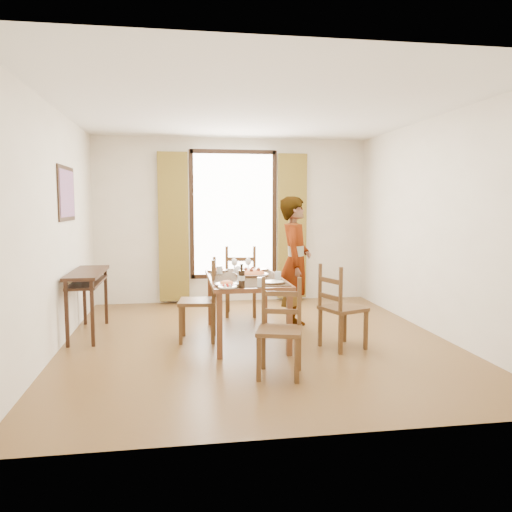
{
  "coord_description": "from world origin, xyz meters",
  "views": [
    {
      "loc": [
        -0.91,
        -5.75,
        1.63
      ],
      "look_at": [
        0.02,
        0.15,
        1.0
      ],
      "focal_mm": 35.0,
      "sensor_mm": 36.0,
      "label": 1
    }
  ],
  "objects": [
    {
      "name": "plate_sw",
      "position": [
        -0.4,
        -0.47,
        0.78
      ],
      "size": [
        0.27,
        0.27,
        0.05
      ],
      "primitive_type": null,
      "color": "silver",
      "rests_on": "dining_table"
    },
    {
      "name": "chair_west",
      "position": [
        -0.66,
        0.13,
        0.46
      ],
      "size": [
        0.48,
        0.48,
        0.98
      ],
      "rotation": [
        0.0,
        0.0,
        -1.68
      ],
      "color": "brown",
      "rests_on": "ground"
    },
    {
      "name": "tumbler_c",
      "position": [
        -0.06,
        -0.63,
        0.81
      ],
      "size": [
        0.07,
        0.07,
        0.1
      ],
      "primitive_type": "cylinder",
      "color": "silver",
      "rests_on": "dining_table"
    },
    {
      "name": "caprese_plate",
      "position": [
        -0.41,
        -0.63,
        0.78
      ],
      "size": [
        0.2,
        0.2,
        0.04
      ],
      "primitive_type": null,
      "color": "silver",
      "rests_on": "dining_table"
    },
    {
      "name": "pasta_platter",
      "position": [
        -0.03,
        0.2,
        0.81
      ],
      "size": [
        0.4,
        0.4,
        0.1
      ],
      "primitive_type": null,
      "color": "#DC4B1C",
      "rests_on": "dining_table"
    },
    {
      "name": "plate_nw",
      "position": [
        -0.41,
        0.66,
        0.78
      ],
      "size": [
        0.27,
        0.27,
        0.05
      ],
      "primitive_type": null,
      "color": "silver",
      "rests_on": "dining_table"
    },
    {
      "name": "plate_ne",
      "position": [
        0.12,
        0.69,
        0.78
      ],
      "size": [
        0.27,
        0.27,
        0.05
      ],
      "primitive_type": null,
      "color": "silver",
      "rests_on": "dining_table"
    },
    {
      "name": "dining_table",
      "position": [
        -0.12,
        0.12,
        0.68
      ],
      "size": [
        0.87,
        1.63,
        0.76
      ],
      "color": "brown",
      "rests_on": "ground"
    },
    {
      "name": "tumbler_a",
      "position": [
        0.21,
        -0.2,
        0.81
      ],
      "size": [
        0.07,
        0.07,
        0.1
      ],
      "primitive_type": "cylinder",
      "color": "silver",
      "rests_on": "dining_table"
    },
    {
      "name": "tumbler_b",
      "position": [
        -0.4,
        0.42,
        0.81
      ],
      "size": [
        0.07,
        0.07,
        0.1
      ],
      "primitive_type": "cylinder",
      "color": "silver",
      "rests_on": "dining_table"
    },
    {
      "name": "console_table",
      "position": [
        -2.03,
        0.6,
        0.68
      ],
      "size": [
        0.38,
        1.2,
        0.8
      ],
      "color": "black",
      "rests_on": "ground"
    },
    {
      "name": "chair_east",
      "position": [
        0.88,
        -0.46,
        0.44
      ],
      "size": [
        0.55,
        0.55,
        0.96
      ],
      "rotation": [
        0.0,
        0.0,
        1.94
      ],
      "color": "brown",
      "rests_on": "ground"
    },
    {
      "name": "wine_glass_c",
      "position": [
        -0.21,
        0.49,
        0.85
      ],
      "size": [
        0.08,
        0.08,
        0.18
      ],
      "primitive_type": null,
      "color": "white",
      "rests_on": "dining_table"
    },
    {
      "name": "plate_se",
      "position": [
        0.12,
        -0.41,
        0.78
      ],
      "size": [
        0.27,
        0.27,
        0.05
      ],
      "primitive_type": null,
      "color": "silver",
      "rests_on": "dining_table"
    },
    {
      "name": "wine_glass_a",
      "position": [
        -0.26,
        -0.26,
        0.85
      ],
      "size": [
        0.08,
        0.08,
        0.18
      ],
      "primitive_type": null,
      "color": "white",
      "rests_on": "dining_table"
    },
    {
      "name": "chair_south",
      "position": [
        0.03,
        -1.22,
        0.43
      ],
      "size": [
        0.51,
        0.51,
        0.92
      ],
      "rotation": [
        0.0,
        0.0,
        -0.3
      ],
      "color": "brown",
      "rests_on": "ground"
    },
    {
      "name": "ground",
      "position": [
        0.0,
        0.0,
        0.0
      ],
      "size": [
        5.0,
        5.0,
        0.0
      ],
      "primitive_type": "plane",
      "color": "#503119",
      "rests_on": "ground"
    },
    {
      "name": "wine_bottle",
      "position": [
        -0.26,
        -0.63,
        0.88
      ],
      "size": [
        0.07,
        0.07,
        0.25
      ],
      "primitive_type": null,
      "color": "black",
      "rests_on": "dining_table"
    },
    {
      "name": "wine_glass_b",
      "position": [
        -0.03,
        0.54,
        0.85
      ],
      "size": [
        0.08,
        0.08,
        0.18
      ],
      "primitive_type": null,
      "color": "white",
      "rests_on": "dining_table"
    },
    {
      "name": "room_shell",
      "position": [
        -0.0,
        0.13,
        1.54
      ],
      "size": [
        4.6,
        5.1,
        2.74
      ],
      "color": "silver",
      "rests_on": "ground"
    },
    {
      "name": "man",
      "position": [
        0.59,
        0.54,
        0.86
      ],
      "size": [
        0.89,
        0.81,
        1.72
      ],
      "primitive_type": "imported",
      "rotation": [
        0.0,
        0.0,
        1.23
      ],
      "color": "gray",
      "rests_on": "ground"
    },
    {
      "name": "chair_north",
      "position": [
        -0.02,
        1.37,
        0.48
      ],
      "size": [
        0.52,
        0.52,
        1.03
      ],
      "rotation": [
        0.0,
        0.0,
        3.0
      ],
      "color": "brown",
      "rests_on": "ground"
    }
  ]
}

